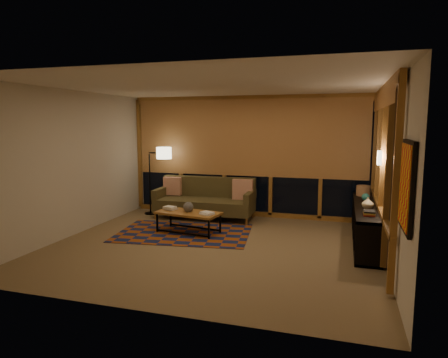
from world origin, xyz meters
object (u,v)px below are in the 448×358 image
(coffee_table, at_px, (189,222))
(bookshelf, at_px, (365,223))
(sofa, at_px, (205,199))
(floor_lamp, at_px, (150,180))

(coffee_table, bearing_deg, bookshelf, 14.39)
(sofa, relative_size, floor_lamp, 1.37)
(sofa, xyz_separation_m, bookshelf, (3.32, -0.87, -0.10))
(coffee_table, distance_m, bookshelf, 3.24)
(sofa, height_order, floor_lamp, floor_lamp)
(bookshelf, bearing_deg, sofa, 165.25)
(sofa, xyz_separation_m, floor_lamp, (-1.36, 0.07, 0.34))
(sofa, xyz_separation_m, coffee_table, (0.10, -1.20, -0.23))
(floor_lamp, xyz_separation_m, bookshelf, (4.68, -0.94, -0.44))
(sofa, relative_size, coffee_table, 1.75)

